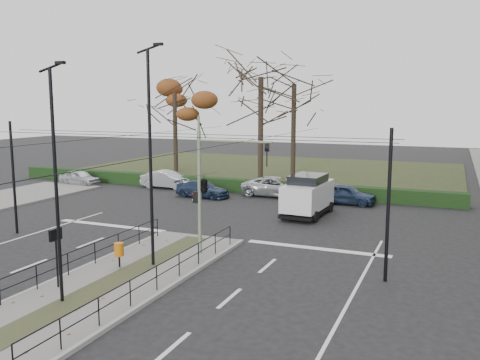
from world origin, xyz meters
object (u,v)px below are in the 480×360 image
(parked_car_fifth, at_px, (346,194))
(litter_bin, at_px, (119,250))
(white_van, at_px, (308,194))
(rust_tree, at_px, (175,93))
(traffic_light, at_px, (206,183))
(bare_tree_near, at_px, (261,85))
(info_panel, at_px, (56,241))
(parked_car_first, at_px, (80,178))
(parked_car_fourth, at_px, (277,187))
(parked_car_third, at_px, (203,189))
(streetlamp_median_far, at_px, (151,156))
(parked_car_second, at_px, (167,179))
(streetlamp_median_near, at_px, (56,184))
(bare_tree_center, at_px, (294,91))

(parked_car_fifth, bearing_deg, litter_bin, 164.44)
(white_van, relative_size, rust_tree, 0.48)
(traffic_light, relative_size, rust_tree, 0.54)
(bare_tree_near, bearing_deg, info_panel, -86.71)
(info_panel, relative_size, parked_car_first, 0.58)
(parked_car_fourth, bearing_deg, litter_bin, 178.56)
(info_panel, xyz_separation_m, parked_car_third, (-3.75, 19.18, -1.29))
(info_panel, xyz_separation_m, streetlamp_median_far, (1.86, 3.62, 2.89))
(parked_car_third, height_order, rust_tree, rust_tree)
(parked_car_third, distance_m, bare_tree_near, 10.16)
(rust_tree, xyz_separation_m, parked_car_fifth, (19.16, -9.81, -7.26))
(parked_car_second, bearing_deg, white_van, -112.05)
(info_panel, height_order, streetlamp_median_near, streetlamp_median_near)
(litter_bin, relative_size, white_van, 0.21)
(litter_bin, distance_m, parked_car_second, 20.89)
(bare_tree_center, bearing_deg, parked_car_fourth, -80.21)
(bare_tree_near, bearing_deg, parked_car_second, -152.42)
(white_van, distance_m, parked_car_fifth, 4.86)
(litter_bin, relative_size, bare_tree_near, 0.09)
(parked_car_fourth, height_order, bare_tree_near, bare_tree_near)
(parked_car_fourth, bearing_deg, traffic_light, -172.67)
(litter_bin, relative_size, parked_car_second, 0.23)
(info_panel, relative_size, bare_tree_near, 0.19)
(info_panel, bearing_deg, traffic_light, 61.76)
(parked_car_third, bearing_deg, streetlamp_median_far, -157.21)
(streetlamp_median_far, xyz_separation_m, rust_tree, (-14.43, 26.90, 3.19))
(litter_bin, relative_size, info_panel, 0.46)
(traffic_light, height_order, bare_tree_center, bare_tree_center)
(streetlamp_median_far, bearing_deg, traffic_light, 60.21)
(litter_bin, bearing_deg, info_panel, -103.64)
(parked_car_fourth, bearing_deg, parked_car_second, 90.00)
(parked_car_third, height_order, parked_car_fourth, parked_car_fourth)
(traffic_light, xyz_separation_m, parked_car_second, (-11.51, 15.74, -2.67))
(streetlamp_median_far, relative_size, bare_tree_near, 0.77)
(streetlamp_median_near, distance_m, bare_tree_center, 32.30)
(bare_tree_center, bearing_deg, streetlamp_median_near, -87.28)
(traffic_light, height_order, parked_car_first, traffic_light)
(traffic_light, relative_size, white_van, 1.12)
(streetlamp_median_near, bearing_deg, parked_car_second, 112.60)
(streetlamp_median_near, relative_size, parked_car_first, 2.12)
(info_panel, bearing_deg, parked_car_fifth, 72.35)
(parked_car_third, bearing_deg, streetlamp_median_near, -163.40)
(parked_car_second, xyz_separation_m, bare_tree_near, (6.86, 3.58, 7.68))
(rust_tree, distance_m, bare_tree_center, 12.21)
(streetlamp_median_near, height_order, streetlamp_median_far, streetlamp_median_far)
(bare_tree_center, bearing_deg, streetlamp_median_far, -85.35)
(streetlamp_median_near, relative_size, parked_car_second, 1.85)
(info_panel, height_order, parked_car_second, info_panel)
(streetlamp_median_near, height_order, bare_tree_near, bare_tree_near)
(litter_bin, height_order, parked_car_fifth, parked_car_fifth)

